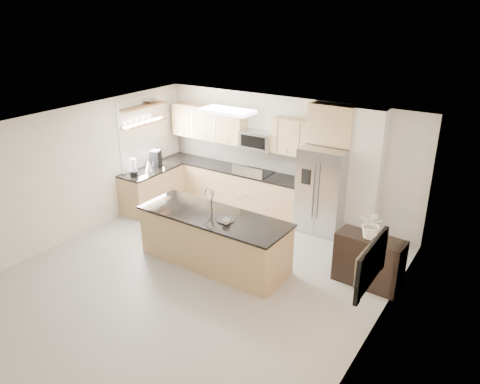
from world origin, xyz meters
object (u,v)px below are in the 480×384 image
Objects in this scene: flower_vase at (373,218)px; refrigerator at (323,190)px; kettle at (149,166)px; range at (254,192)px; cup at (226,222)px; coffee_maker at (156,159)px; microwave at (257,140)px; island at (214,239)px; television at (363,262)px; credenza at (369,261)px; bowl at (151,101)px; platter at (225,220)px; blender at (133,169)px.

refrigerator is at bearing 134.83° from flower_vase.
refrigerator is 3.85m from kettle.
cup is at bearing -68.71° from range.
coffee_maker is (-2.10, -0.86, 0.63)m from range.
microwave reaches higher than refrigerator.
island is at bearing -28.78° from coffee_maker.
coffee_maker is at bearing -154.78° from microwave.
television is at bearing -21.94° from coffee_maker.
television reaches higher than kettle.
credenza is 2.64× the size of bowl.
kettle is (-5.16, 0.34, 0.60)m from credenza.
island is 6.71× the size of bowl.
coffee_maker is at bearing 68.06° from television.
platter is 3.36m from coffee_maker.
cup is 0.46× the size of kettle.
flower_vase reaches higher than platter.
platter reaches higher than credenza.
credenza is 5.78m from bowl.
refrigerator is at bearing 139.00° from credenza.
kettle is (-2.02, -1.16, 0.57)m from range.
microwave is 2.78m from island.
coffee_maker is (-5.23, 0.64, 0.66)m from credenza.
cup is 3.30m from kettle.
coffee_maker is at bearing 152.64° from platter.
microwave is 1.94× the size of blender.
microwave is at bearing 156.18° from credenza.
range is 1.16m from microwave.
range is 4.78m from television.
refrigerator is at bearing 71.79° from platter.
platter is at bearing -15.51° from blender.
flower_vase reaches higher than kettle.
coffee_maker reaches higher than kettle.
microwave is 2.76m from platter.
television is at bearing -13.38° from cup.
range is 2.74× the size of bowl.
platter is (0.30, -0.07, 0.48)m from island.
blender is 0.54× the size of flower_vase.
range is 2.35m from coffee_maker.
microwave reaches higher than blender.
range is at bearing 158.00° from credenza.
blender is 0.94× the size of bowl.
island is 0.68m from cup.
island is 3.85× the size of flower_vase.
island is 21.41× the size of cup.
refrigerator is 4.04m from blender.
credenza is 0.80m from flower_vase.
range is 1.50× the size of microwave.
platter is 0.81× the size of blender.
refrigerator is at bearing 66.31° from island.
microwave reaches higher than coffee_maker.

